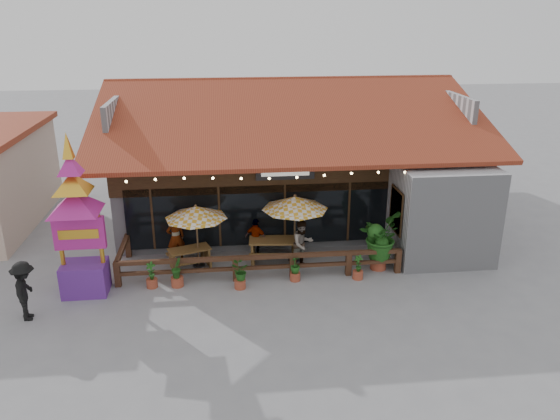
{
  "coord_description": "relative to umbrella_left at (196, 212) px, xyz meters",
  "views": [
    {
      "loc": [
        -2.8,
        -17.6,
        8.88
      ],
      "look_at": [
        -0.73,
        1.5,
        1.82
      ],
      "focal_mm": 35.0,
      "sensor_mm": 36.0,
      "label": 1
    }
  ],
  "objects": [
    {
      "name": "diner_c",
      "position": [
        2.17,
        0.57,
        -1.34
      ],
      "size": [
        0.96,
        0.78,
        1.53
      ],
      "primitive_type": "imported",
      "rotation": [
        0.0,
        0.0,
        2.6
      ],
      "color": "#3B2813",
      "rests_on": "ground"
    },
    {
      "name": "planter_b",
      "position": [
        -0.68,
        -1.51,
        -1.63
      ],
      "size": [
        0.42,
        0.47,
        1.04
      ],
      "color": "#984029",
      "rests_on": "ground"
    },
    {
      "name": "planter_c",
      "position": [
        1.45,
        -1.89,
        -1.57
      ],
      "size": [
        0.66,
        0.6,
        0.95
      ],
      "color": "#984029",
      "rests_on": "ground"
    },
    {
      "name": "planter_d",
      "position": [
        3.38,
        -1.52,
        -1.67
      ],
      "size": [
        0.44,
        0.44,
        0.9
      ],
      "color": "#984029",
      "rests_on": "ground"
    },
    {
      "name": "umbrella_left",
      "position": [
        0.0,
        0.0,
        0.0
      ],
      "size": [
        2.58,
        2.58,
        2.41
      ],
      "color": "brown",
      "rests_on": "ground"
    },
    {
      "name": "picnic_table_right",
      "position": [
        2.79,
        0.13,
        -1.51
      ],
      "size": [
        1.94,
        1.71,
        0.87
      ],
      "color": "brown",
      "rests_on": "ground"
    },
    {
      "name": "patio_railing",
      "position": [
        1.56,
        -1.07,
        -1.49
      ],
      "size": [
        10.0,
        2.6,
        0.92
      ],
      "color": "#4D2F1B",
      "rests_on": "ground"
    },
    {
      "name": "ground",
      "position": [
        3.82,
        -0.8,
        -2.1
      ],
      "size": [
        100.0,
        100.0,
        0.0
      ],
      "primitive_type": "plane",
      "color": "gray",
      "rests_on": "ground"
    },
    {
      "name": "umbrella_right",
      "position": [
        3.58,
        0.12,
        0.17
      ],
      "size": [
        2.46,
        2.46,
        2.61
      ],
      "color": "brown",
      "rests_on": "ground"
    },
    {
      "name": "diner_a",
      "position": [
        -0.83,
        0.59,
        -1.18
      ],
      "size": [
        0.78,
        0.64,
        1.84
      ],
      "primitive_type": "imported",
      "rotation": [
        0.0,
        0.0,
        3.48
      ],
      "color": "#3B2813",
      "rests_on": "ground"
    },
    {
      "name": "picnic_table_left",
      "position": [
        -0.31,
        -0.02,
        -1.62
      ],
      "size": [
        1.83,
        1.7,
        0.72
      ],
      "color": "brown",
      "rests_on": "ground"
    },
    {
      "name": "diner_b",
      "position": [
        3.78,
        -0.46,
        -1.2
      ],
      "size": [
        1.08,
        0.98,
        1.81
      ],
      "primitive_type": "imported",
      "rotation": [
        0.0,
        0.0,
        0.43
      ],
      "color": "#3B2813",
      "rests_on": "ground"
    },
    {
      "name": "tropical_plant",
      "position": [
        6.52,
        -0.92,
        -0.87
      ],
      "size": [
        1.95,
        2.03,
        2.15
      ],
      "color": "#984029",
      "rests_on": "ground"
    },
    {
      "name": "planter_e",
      "position": [
        5.59,
        -1.64,
        -1.72
      ],
      "size": [
        0.37,
        0.38,
        0.9
      ],
      "color": "#984029",
      "rests_on": "ground"
    },
    {
      "name": "thai_sign_tower",
      "position": [
        -3.65,
        -1.64,
        0.98
      ],
      "size": [
        2.16,
        2.16,
        5.83
      ],
      "color": "#5E268B",
      "rests_on": "ground"
    },
    {
      "name": "planter_a",
      "position": [
        -1.53,
        -1.49,
        -1.71
      ],
      "size": [
        0.38,
        0.38,
        0.93
      ],
      "color": "#984029",
      "rests_on": "ground"
    },
    {
      "name": "pedestrian",
      "position": [
        -5.04,
        -3.13,
        -1.16
      ],
      "size": [
        0.88,
        1.32,
        1.89
      ],
      "primitive_type": "imported",
      "rotation": [
        0.0,
        0.0,
        1.73
      ],
      "color": "black",
      "rests_on": "ground"
    },
    {
      "name": "restaurant_building",
      "position": [
        4.08,
        5.81,
        0.1
      ],
      "size": [
        15.5,
        14.73,
        6.09
      ],
      "color": "#B4B3B9",
      "rests_on": "ground"
    }
  ]
}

